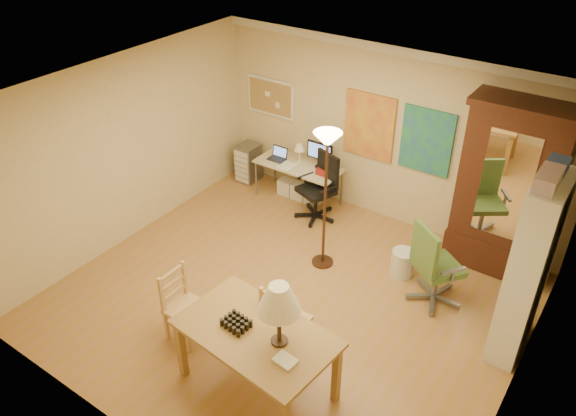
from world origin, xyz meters
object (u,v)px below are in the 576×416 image
Objects in this scene: computer_desk at (301,178)px; armoire at (506,200)px; dining_table at (264,324)px; bookshelf at (528,270)px; office_chair_black at (318,201)px; office_chair_green at (433,281)px.

computer_desk is 0.59× the size of armoire.
bookshelf is at bearing 48.02° from dining_table.
dining_table is 1.60× the size of office_chair_black.
dining_table is 0.78× the size of bookshelf.
computer_desk is 4.07m from bookshelf.
bookshelf reaches higher than office_chair_black.
dining_table is 3.78m from armoire.
dining_table reaches higher than office_chair_green.
office_chair_green reaches higher than office_chair_black.
bookshelf is (3.78, -1.31, 0.70)m from computer_desk.
armoire is (1.29, 3.55, 0.09)m from dining_table.
computer_desk is 1.33× the size of office_chair_black.
computer_desk is 1.23× the size of office_chair_green.
computer_desk reaches higher than office_chair_black.
office_chair_green is (2.23, -0.82, 0.02)m from office_chair_black.
armoire is at bearing 114.59° from bookshelf.
computer_desk is at bearing 157.82° from office_chair_green.
office_chair_green is 0.52× the size of bookshelf.
computer_desk is at bearing -178.42° from armoire.
bookshelf is (0.64, -1.40, 0.05)m from armoire.
office_chair_black is 3.52m from bookshelf.
office_chair_green is at bearing 69.24° from dining_table.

